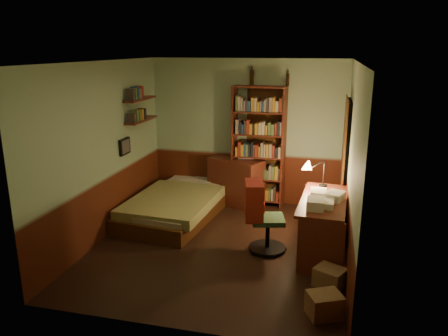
% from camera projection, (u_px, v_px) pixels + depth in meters
% --- Properties ---
extents(floor, '(3.50, 4.00, 0.02)m').
position_uv_depth(floor, '(220.00, 246.00, 6.35)').
color(floor, black).
rests_on(floor, ground).
extents(ceiling, '(3.50, 4.00, 0.02)m').
position_uv_depth(ceiling, '(219.00, 61.00, 5.65)').
color(ceiling, silver).
rests_on(ceiling, wall_back).
extents(wall_back, '(3.50, 0.02, 2.60)m').
position_uv_depth(wall_back, '(247.00, 132.00, 7.88)').
color(wall_back, '#8EAE89').
rests_on(wall_back, ground).
extents(wall_left, '(0.02, 4.00, 2.60)m').
position_uv_depth(wall_left, '(104.00, 152.00, 6.40)').
color(wall_left, '#8EAE89').
rests_on(wall_left, ground).
extents(wall_right, '(0.02, 4.00, 2.60)m').
position_uv_depth(wall_right, '(352.00, 167.00, 5.60)').
color(wall_right, '#8EAE89').
rests_on(wall_right, ground).
extents(wall_front, '(3.50, 0.02, 2.60)m').
position_uv_depth(wall_front, '(167.00, 210.00, 4.12)').
color(wall_front, '#8EAE89').
rests_on(wall_front, ground).
extents(doorway, '(0.06, 0.90, 2.00)m').
position_uv_depth(doorway, '(345.00, 164.00, 6.91)').
color(doorway, black).
rests_on(doorway, ground).
extents(door_trim, '(0.02, 0.98, 2.08)m').
position_uv_depth(door_trim, '(343.00, 164.00, 6.92)').
color(door_trim, '#42230E').
rests_on(door_trim, ground).
extents(bed, '(1.47, 2.40, 0.68)m').
position_uv_depth(bed, '(177.00, 196.00, 7.39)').
color(bed, '#70904B').
rests_on(bed, ground).
extents(dresser, '(1.07, 0.82, 0.85)m').
position_uv_depth(dresser, '(236.00, 182.00, 7.92)').
color(dresser, '#522015').
rests_on(dresser, ground).
extents(mini_stereo, '(0.33, 0.28, 0.15)m').
position_uv_depth(mini_stereo, '(246.00, 154.00, 7.87)').
color(mini_stereo, '#B2B2B7').
rests_on(mini_stereo, dresser).
extents(bookshelf, '(0.94, 0.39, 2.14)m').
position_uv_depth(bookshelf, '(258.00, 147.00, 7.74)').
color(bookshelf, '#522015').
rests_on(bookshelf, ground).
extents(bottle_left, '(0.08, 0.08, 0.26)m').
position_uv_depth(bottle_left, '(252.00, 77.00, 7.56)').
color(bottle_left, black).
rests_on(bottle_left, bookshelf).
extents(bottle_right, '(0.06, 0.06, 0.21)m').
position_uv_depth(bottle_right, '(288.00, 80.00, 7.42)').
color(bottle_right, black).
rests_on(bottle_right, bookshelf).
extents(desk, '(0.69, 1.49, 0.78)m').
position_uv_depth(desk, '(322.00, 226.00, 6.06)').
color(desk, '#522015').
rests_on(desk, ground).
extents(paper_stack, '(0.29, 0.34, 0.11)m').
position_uv_depth(paper_stack, '(335.00, 196.00, 5.89)').
color(paper_stack, silver).
rests_on(paper_stack, desk).
extents(desk_lamp, '(0.21, 0.21, 0.61)m').
position_uv_depth(desk_lamp, '(324.00, 166.00, 6.43)').
color(desk_lamp, black).
rests_on(desk_lamp, desk).
extents(office_chair, '(0.62, 0.57, 1.05)m').
position_uv_depth(office_chair, '(268.00, 216.00, 6.05)').
color(office_chair, '#2E4F2F').
rests_on(office_chair, ground).
extents(red_jacket, '(0.28, 0.46, 0.52)m').
position_uv_depth(red_jacket, '(286.00, 157.00, 6.01)').
color(red_jacket, '#B12D22').
rests_on(red_jacket, office_chair).
extents(wall_shelf_lower, '(0.20, 0.90, 0.03)m').
position_uv_depth(wall_shelf_lower, '(141.00, 120.00, 7.33)').
color(wall_shelf_lower, '#522015').
rests_on(wall_shelf_lower, wall_left).
extents(wall_shelf_upper, '(0.20, 0.90, 0.03)m').
position_uv_depth(wall_shelf_upper, '(140.00, 99.00, 7.23)').
color(wall_shelf_upper, '#522015').
rests_on(wall_shelf_upper, wall_left).
extents(framed_picture, '(0.04, 0.32, 0.26)m').
position_uv_depth(framed_picture, '(125.00, 146.00, 6.97)').
color(framed_picture, black).
rests_on(framed_picture, wall_left).
extents(cardboard_box_a, '(0.43, 0.40, 0.26)m').
position_uv_depth(cardboard_box_a, '(325.00, 305.00, 4.65)').
color(cardboard_box_a, olive).
rests_on(cardboard_box_a, ground).
extents(cardboard_box_b, '(0.43, 0.40, 0.24)m').
position_uv_depth(cardboard_box_b, '(330.00, 277.00, 5.23)').
color(cardboard_box_b, olive).
rests_on(cardboard_box_b, ground).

